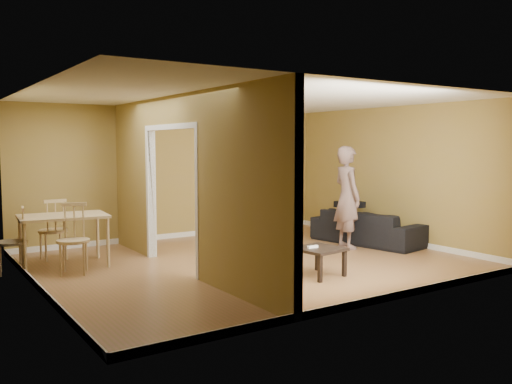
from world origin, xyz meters
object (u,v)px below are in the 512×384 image
coffee_table (319,252)px  chair_near (73,239)px  bookshelf (235,184)px  chair_far (53,229)px  chair_left (11,241)px  person (347,188)px  dining_table (63,220)px  sofa (367,222)px

coffee_table → chair_near: 3.56m
bookshelf → chair_far: bearing=-170.1°
chair_left → bookshelf: bearing=115.4°
bookshelf → chair_left: (-4.62, -1.35, -0.55)m
person → chair_far: 5.10m
person → coffee_table: 2.37m
coffee_table → dining_table: bearing=137.7°
chair_left → chair_far: chair_far is taller
chair_near → chair_left: bearing=168.0°
sofa → coffee_table: bearing=111.6°
chair_far → bookshelf: bearing=-172.4°
dining_table → chair_left: 0.79m
sofa → bookshelf: 2.91m
chair_left → person: bearing=86.7°
dining_table → chair_far: size_ratio=1.27×
chair_left → coffee_table: bearing=63.9°
chair_left → chair_near: 0.91m
dining_table → person: bearing=-15.0°
person → chair_left: 5.60m
chair_far → chair_left: bearing=40.2°
dining_table → chair_near: chair_near is taller
sofa → person: bearing=90.0°
sofa → person: size_ratio=1.00×
person → chair_near: 4.77m
bookshelf → chair_far: 3.97m
dining_table → chair_far: chair_far is taller
bookshelf → dining_table: (-3.86, -1.30, -0.31)m
sofa → chair_near: 5.34m
person → bookshelf: size_ratio=1.05×
coffee_table → chair_left: chair_left is taller
person → coffee_table: bearing=139.3°
sofa → bookshelf: bookshelf is taller
person → chair_near: bearing=93.5°
coffee_table → chair_far: chair_far is taller
person → chair_near: size_ratio=2.12×
sofa → chair_near: size_ratio=2.11×
bookshelf → chair_near: size_ratio=2.02×
chair_left → chair_far: bearing=141.7°
bookshelf → chair_far: bookshelf is taller
person → bookshelf: bearing=29.9°
chair_left → chair_far: (0.74, 0.68, 0.02)m
coffee_table → dining_table: 3.92m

